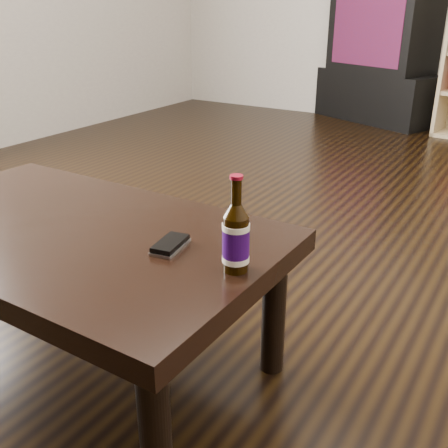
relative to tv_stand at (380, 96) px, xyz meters
The scene contains 6 objects.
floor 3.07m from the tv_stand, 80.08° to the right, with size 5.00×6.00×0.01m, color black.
tv_stand is the anchor object (origin of this frame).
tv 0.52m from the tv_stand, 112.71° to the right, with size 0.97×0.80×0.63m.
coffee_table 3.77m from the tv_stand, 85.90° to the right, with size 1.13×0.67×0.42m.
beer_bottle 3.82m from the tv_stand, 78.37° to the right, with size 0.08×0.08×0.22m.
phone 3.77m from the tv_stand, 81.14° to the right, with size 0.08×0.12×0.02m.
Camera 1 is at (0.76, -1.59, 0.97)m, focal length 42.00 mm.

